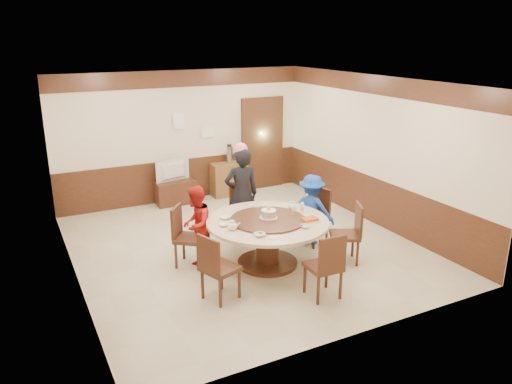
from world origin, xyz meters
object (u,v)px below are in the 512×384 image
television (174,171)px  thermos (229,155)px  person_red (196,225)px  birthday_cake (269,214)px  shrimp_platter (310,220)px  side_cabinet (229,179)px  person_standing (242,195)px  tv_stand (176,192)px  person_blue (312,210)px  banquet_table (268,233)px

television → thermos: size_ratio=2.05×
television → thermos: thermos is taller
person_red → birthday_cake: (0.98, -0.60, 0.22)m
shrimp_platter → side_cabinet: shrimp_platter is taller
person_standing → birthday_cake: bearing=96.3°
side_cabinet → thermos: thermos is taller
shrimp_platter → tv_stand: shrimp_platter is taller
shrimp_platter → thermos: thermos is taller
television → side_cabinet: (1.27, 0.03, -0.35)m
television → thermos: (1.30, 0.03, 0.22)m
person_standing → side_cabinet: (0.84, 2.46, -0.46)m
person_blue → person_standing: bearing=15.2°
person_red → television: person_red is taller
person_blue → side_cabinet: bearing=-36.4°
tv_stand → side_cabinet: (1.27, 0.03, 0.12)m
television → tv_stand: bearing=180.0°
person_standing → person_red: 1.16m
person_blue → side_cabinet: (-0.15, 3.17, -0.25)m
person_standing → person_blue: size_ratio=1.34×
banquet_table → thermos: size_ratio=5.03×
person_blue → tv_stand: 3.47m
television → banquet_table: bearing=84.1°
person_standing → banquet_table: bearing=94.8°
side_cabinet → person_standing: bearing=-108.9°
side_cabinet → thermos: size_ratio=2.11×
banquet_table → person_standing: 1.16m
shrimp_platter → television: television is taller
shrimp_platter → side_cabinet: size_ratio=0.38×
person_red → side_cabinet: size_ratio=1.57×
tv_stand → side_cabinet: size_ratio=1.06×
person_red → birthday_cake: person_red is taller
person_blue → shrimp_platter: 0.92m
person_standing → person_blue: person_standing is taller
thermos → side_cabinet: bearing=180.0°
person_standing → shrimp_platter: bearing=116.8°
person_blue → tv_stand: bearing=-14.7°
person_blue → birthday_cake: size_ratio=4.41×
birthday_cake → person_red: bearing=148.4°
banquet_table → thermos: 3.72m
birthday_cake → television: (-0.38, 3.52, -0.12)m
side_cabinet → television: bearing=-178.6°
side_cabinet → tv_stand: bearing=-178.6°
birthday_cake → tv_stand: size_ratio=0.33×
person_blue → shrimp_platter: (-0.53, -0.74, 0.16)m
television → person_red: bearing=66.9°
side_cabinet → thermos: (0.03, 0.00, 0.56)m
banquet_table → side_cabinet: banquet_table is taller
person_standing → person_blue: bearing=153.2°
banquet_table → shrimp_platter: 0.69m
side_cabinet → thermos: 0.57m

